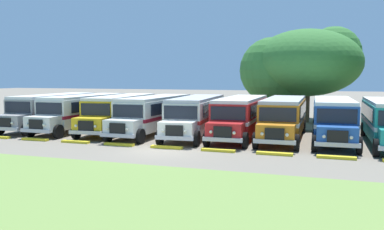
{
  "coord_description": "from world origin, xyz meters",
  "views": [
    {
      "loc": [
        9.08,
        -21.36,
        4.28
      ],
      "look_at": [
        0.0,
        5.57,
        1.6
      ],
      "focal_mm": 37.53,
      "sensor_mm": 36.0,
      "label": 1
    }
  ],
  "objects_px": {
    "parked_bus_slot_0": "(53,109)",
    "broad_shade_tree": "(303,64)",
    "parked_bus_slot_1": "(83,110)",
    "parked_bus_slot_4": "(196,114)",
    "parked_bus_slot_5": "(241,115)",
    "parked_bus_slot_6": "(284,116)",
    "parked_bus_slot_7": "(333,117)",
    "parked_bus_slot_3": "(155,113)",
    "parked_bus_slot_2": "(121,111)"
  },
  "relations": [
    {
      "from": "parked_bus_slot_0",
      "to": "parked_bus_slot_5",
      "type": "height_order",
      "value": "same"
    },
    {
      "from": "parked_bus_slot_6",
      "to": "broad_shade_tree",
      "type": "relative_size",
      "value": 0.94
    },
    {
      "from": "parked_bus_slot_5",
      "to": "parked_bus_slot_7",
      "type": "relative_size",
      "value": 1.0
    },
    {
      "from": "broad_shade_tree",
      "to": "parked_bus_slot_5",
      "type": "bearing_deg",
      "value": -107.2
    },
    {
      "from": "parked_bus_slot_5",
      "to": "broad_shade_tree",
      "type": "bearing_deg",
      "value": 161.92
    },
    {
      "from": "parked_bus_slot_6",
      "to": "parked_bus_slot_1",
      "type": "bearing_deg",
      "value": -88.99
    },
    {
      "from": "parked_bus_slot_0",
      "to": "parked_bus_slot_1",
      "type": "bearing_deg",
      "value": 83.75
    },
    {
      "from": "parked_bus_slot_4",
      "to": "parked_bus_slot_7",
      "type": "distance_m",
      "value": 9.61
    },
    {
      "from": "parked_bus_slot_0",
      "to": "parked_bus_slot_4",
      "type": "relative_size",
      "value": 0.99
    },
    {
      "from": "parked_bus_slot_5",
      "to": "parked_bus_slot_7",
      "type": "distance_m",
      "value": 6.32
    },
    {
      "from": "parked_bus_slot_5",
      "to": "parked_bus_slot_6",
      "type": "bearing_deg",
      "value": 91.91
    },
    {
      "from": "parked_bus_slot_2",
      "to": "parked_bus_slot_3",
      "type": "distance_m",
      "value": 3.19
    },
    {
      "from": "parked_bus_slot_3",
      "to": "broad_shade_tree",
      "type": "distance_m",
      "value": 16.29
    },
    {
      "from": "parked_bus_slot_2",
      "to": "parked_bus_slot_4",
      "type": "distance_m",
      "value": 6.49
    },
    {
      "from": "parked_bus_slot_5",
      "to": "parked_bus_slot_6",
      "type": "xyz_separation_m",
      "value": [
        3.04,
        0.15,
        0.0
      ]
    },
    {
      "from": "parked_bus_slot_4",
      "to": "parked_bus_slot_6",
      "type": "relative_size",
      "value": 1.01
    },
    {
      "from": "parked_bus_slot_0",
      "to": "broad_shade_tree",
      "type": "bearing_deg",
      "value": 118.1
    },
    {
      "from": "parked_bus_slot_0",
      "to": "parked_bus_slot_3",
      "type": "relative_size",
      "value": 1.0
    },
    {
      "from": "parked_bus_slot_0",
      "to": "parked_bus_slot_7",
      "type": "height_order",
      "value": "same"
    },
    {
      "from": "parked_bus_slot_5",
      "to": "broad_shade_tree",
      "type": "height_order",
      "value": "broad_shade_tree"
    },
    {
      "from": "parked_bus_slot_7",
      "to": "broad_shade_tree",
      "type": "xyz_separation_m",
      "value": [
        -2.72,
        11.35,
        3.94
      ]
    },
    {
      "from": "parked_bus_slot_4",
      "to": "broad_shade_tree",
      "type": "relative_size",
      "value": 0.95
    },
    {
      "from": "parked_bus_slot_4",
      "to": "parked_bus_slot_2",
      "type": "bearing_deg",
      "value": -97.81
    },
    {
      "from": "parked_bus_slot_0",
      "to": "parked_bus_slot_2",
      "type": "bearing_deg",
      "value": 88.35
    },
    {
      "from": "parked_bus_slot_1",
      "to": "parked_bus_slot_4",
      "type": "height_order",
      "value": "same"
    },
    {
      "from": "parked_bus_slot_3",
      "to": "parked_bus_slot_6",
      "type": "relative_size",
      "value": 1.0
    },
    {
      "from": "parked_bus_slot_2",
      "to": "parked_bus_slot_6",
      "type": "distance_m",
      "value": 12.79
    },
    {
      "from": "parked_bus_slot_1",
      "to": "parked_bus_slot_3",
      "type": "bearing_deg",
      "value": 88.12
    },
    {
      "from": "parked_bus_slot_0",
      "to": "parked_bus_slot_6",
      "type": "relative_size",
      "value": 1.0
    },
    {
      "from": "parked_bus_slot_7",
      "to": "broad_shade_tree",
      "type": "distance_m",
      "value": 12.32
    },
    {
      "from": "parked_bus_slot_2",
      "to": "parked_bus_slot_5",
      "type": "height_order",
      "value": "same"
    },
    {
      "from": "parked_bus_slot_6",
      "to": "broad_shade_tree",
      "type": "bearing_deg",
      "value": 176.67
    },
    {
      "from": "parked_bus_slot_5",
      "to": "parked_bus_slot_1",
      "type": "bearing_deg",
      "value": -89.6
    },
    {
      "from": "parked_bus_slot_4",
      "to": "parked_bus_slot_6",
      "type": "xyz_separation_m",
      "value": [
        6.31,
        0.51,
        0.0
      ]
    },
    {
      "from": "parked_bus_slot_2",
      "to": "broad_shade_tree",
      "type": "distance_m",
      "value": 18.11
    },
    {
      "from": "parked_bus_slot_1",
      "to": "parked_bus_slot_6",
      "type": "relative_size",
      "value": 1.0
    },
    {
      "from": "parked_bus_slot_4",
      "to": "parked_bus_slot_5",
      "type": "relative_size",
      "value": 1.01
    },
    {
      "from": "parked_bus_slot_7",
      "to": "broad_shade_tree",
      "type": "bearing_deg",
      "value": -168.03
    },
    {
      "from": "parked_bus_slot_4",
      "to": "parked_bus_slot_7",
      "type": "height_order",
      "value": "same"
    },
    {
      "from": "broad_shade_tree",
      "to": "parked_bus_slot_7",
      "type": "bearing_deg",
      "value": -76.52
    },
    {
      "from": "parked_bus_slot_0",
      "to": "parked_bus_slot_7",
      "type": "distance_m",
      "value": 22.5
    },
    {
      "from": "parked_bus_slot_3",
      "to": "parked_bus_slot_4",
      "type": "xyz_separation_m",
      "value": [
        3.33,
        0.1,
        0.0
      ]
    },
    {
      "from": "broad_shade_tree",
      "to": "parked_bus_slot_4",
      "type": "bearing_deg",
      "value": -119.85
    },
    {
      "from": "parked_bus_slot_5",
      "to": "parked_bus_slot_6",
      "type": "distance_m",
      "value": 3.04
    },
    {
      "from": "parked_bus_slot_0",
      "to": "parked_bus_slot_6",
      "type": "bearing_deg",
      "value": 88.22
    },
    {
      "from": "parked_bus_slot_1",
      "to": "parked_bus_slot_7",
      "type": "bearing_deg",
      "value": 91.3
    },
    {
      "from": "parked_bus_slot_0",
      "to": "parked_bus_slot_1",
      "type": "height_order",
      "value": "same"
    },
    {
      "from": "parked_bus_slot_3",
      "to": "parked_bus_slot_6",
      "type": "xyz_separation_m",
      "value": [
        9.64,
        0.62,
        0.0
      ]
    },
    {
      "from": "parked_bus_slot_3",
      "to": "parked_bus_slot_7",
      "type": "bearing_deg",
      "value": 93.4
    },
    {
      "from": "parked_bus_slot_4",
      "to": "parked_bus_slot_6",
      "type": "height_order",
      "value": "same"
    }
  ]
}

